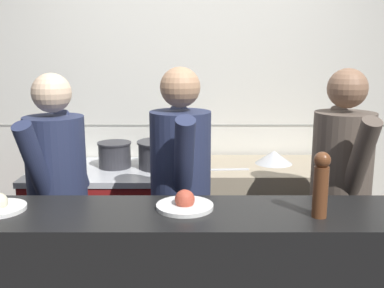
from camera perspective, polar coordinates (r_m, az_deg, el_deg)
wall_back_tiled at (r=3.60m, az=0.04°, el=4.85°), size 8.00×0.06×2.60m
oven_range at (r=3.47m, az=-9.99°, el=-10.21°), size 1.18×0.71×0.89m
prep_counter at (r=3.47m, az=9.84°, el=-10.05°), size 1.12×0.65×0.92m
stock_pot at (r=3.40m, az=-17.08°, el=-1.25°), size 0.28×0.28×0.21m
sauce_pot at (r=3.35m, az=-9.99°, el=-1.26°), size 0.25×0.25×0.19m
braising_pot at (r=3.30m, az=-4.08°, el=-1.23°), size 0.36×0.36×0.20m
mixing_bowl_steel at (r=3.37m, az=10.15°, el=-1.64°), size 0.27×0.27×0.10m
chefs_knife at (r=3.15m, az=2.96°, el=-3.22°), size 0.38×0.05×0.02m
plated_dish_appetiser at (r=2.02m, az=-1.11°, el=-7.59°), size 0.26×0.26×0.09m
pepper_mill at (r=1.96m, az=15.86°, el=-4.80°), size 0.07×0.07×0.28m
chef_head_cook at (r=2.67m, az=-16.79°, el=-6.96°), size 0.39×0.71×1.62m
chef_sous at (r=2.55m, az=-1.63°, el=-6.87°), size 0.37×0.73×1.65m
chef_line at (r=2.70m, az=18.06°, el=-6.51°), size 0.36×0.72×1.65m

